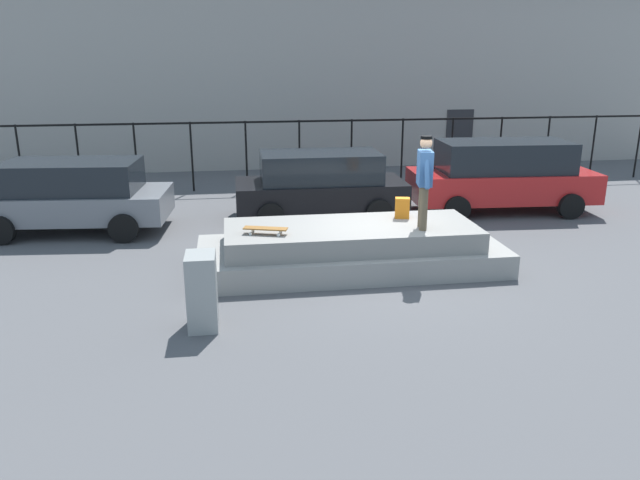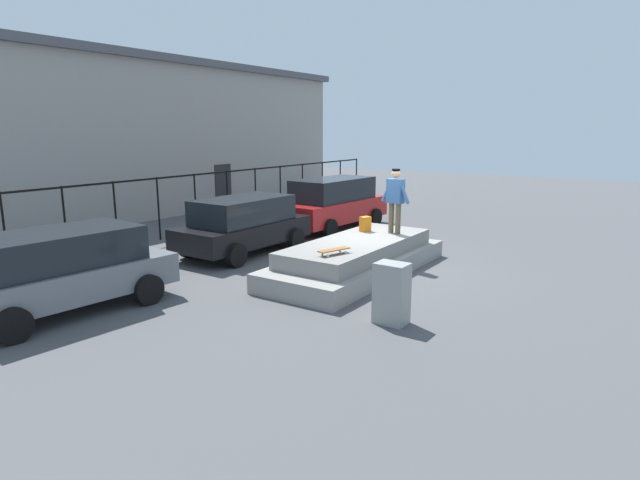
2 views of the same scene
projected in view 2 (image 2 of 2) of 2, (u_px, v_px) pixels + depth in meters
name	position (u px, v px, depth m)	size (l,w,h in m)	color
ground_plane	(372.00, 267.00, 13.93)	(60.00, 60.00, 0.00)	#4C4C4F
concrete_ledge	(357.00, 258.00, 13.33)	(5.81, 2.25, 0.84)	gray
skateboarder	(395.00, 196.00, 13.84)	(0.31, 0.90, 1.72)	brown
skateboard	(334.00, 250.00, 11.70)	(0.82, 0.43, 0.12)	brown
backpack	(365.00, 224.00, 14.31)	(0.28, 0.20, 0.40)	orange
car_grey_hatchback_near	(60.00, 269.00, 10.40)	(4.38, 2.41, 1.64)	slate
car_black_hatchback_mid	(243.00, 224.00, 15.30)	(4.19, 2.10, 1.64)	black
car_red_hatchback_far	(333.00, 202.00, 19.10)	(4.77, 2.24, 1.83)	#B21E1E
utility_box	(392.00, 293.00, 9.82)	(0.44, 0.60, 1.16)	gray
fence_row	(177.00, 196.00, 17.74)	(24.06, 0.06, 2.06)	black
warehouse_building	(48.00, 137.00, 21.52)	(27.87, 9.24, 6.45)	gray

